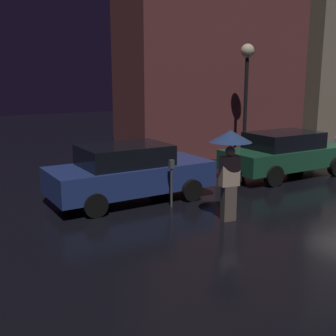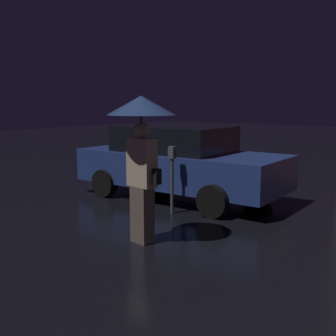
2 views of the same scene
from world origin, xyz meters
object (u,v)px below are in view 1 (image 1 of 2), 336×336
parked_car_blue (129,172)px  parking_meter (171,178)px  street_lamp_near (247,73)px  parked_car_green (286,153)px  pedestrian_with_umbrella (230,153)px

parked_car_blue → parking_meter: (0.67, -1.13, -0.02)m
parking_meter → street_lamp_near: 7.01m
parked_car_green → parking_meter: parked_car_green is taller
parked_car_green → pedestrian_with_umbrella: pedestrian_with_umbrella is taller
street_lamp_near → parked_car_blue: bearing=-157.9°
parked_car_blue → street_lamp_near: size_ratio=0.99×
parked_car_green → pedestrian_with_umbrella: bearing=-150.1°
parked_car_blue → pedestrian_with_umbrella: bearing=-65.7°
parked_car_blue → parked_car_green: (5.84, -0.00, -0.00)m
pedestrian_with_umbrella → parked_car_green: bearing=39.2°
pedestrian_with_umbrella → street_lamp_near: (4.76, 5.16, 1.82)m
parked_car_green → parking_meter: bearing=-168.5°
parked_car_green → parking_meter: 5.30m
parked_car_blue → pedestrian_with_umbrella: pedestrian_with_umbrella is taller
street_lamp_near → parked_car_green: bearing=-95.2°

